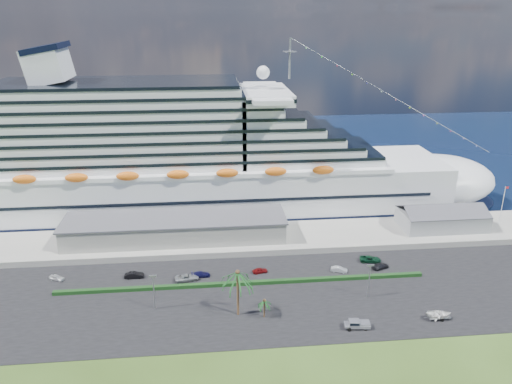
{
  "coord_description": "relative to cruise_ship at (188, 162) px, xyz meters",
  "views": [
    {
      "loc": [
        -15.26,
        -87.6,
        62.27
      ],
      "look_at": [
        -3.52,
        30.0,
        18.46
      ],
      "focal_mm": 35.0,
      "sensor_mm": 36.0,
      "label": 1
    }
  ],
  "objects": [
    {
      "name": "palm_tall",
      "position": [
        11.53,
        -60.0,
        -7.49
      ],
      "size": [
        8.82,
        8.82,
        11.13
      ],
      "color": "#47301E",
      "rests_on": "ground"
    },
    {
      "name": "parked_car_1",
      "position": [
        -12.73,
        -42.04,
        -15.8
      ],
      "size": [
        4.71,
        1.73,
        1.54
      ],
      "primitive_type": "imported",
      "rotation": [
        0.0,
        0.0,
        1.59
      ],
      "color": "black",
      "rests_on": "asphalt_lot"
    },
    {
      "name": "port_shed",
      "position": [
        73.53,
        -24.0,
        -12.3
      ],
      "size": [
        24.0,
        12.31,
        7.37
      ],
      "color": "gray",
      "rests_on": "wharf"
    },
    {
      "name": "boat_trailer",
      "position": [
        53.83,
        -65.99,
        -15.42
      ],
      "size": [
        6.07,
        3.95,
        1.74
      ],
      "color": "gray",
      "rests_on": "asphalt_lot"
    },
    {
      "name": "parked_car_6",
      "position": [
        47.32,
        -39.76,
        -15.82
      ],
      "size": [
        5.85,
        3.64,
        1.51
      ],
      "primitive_type": "imported",
      "rotation": [
        0.0,
        0.0,
        1.35
      ],
      "color": "#0E3922",
      "rests_on": "asphalt_lot"
    },
    {
      "name": "lamp_post_right",
      "position": [
        41.53,
        -56.0,
        -11.35
      ],
      "size": [
        1.6,
        0.35,
        8.27
      ],
      "color": "gray",
      "rests_on": "asphalt_lot"
    },
    {
      "name": "parked_car_7",
      "position": [
        48.74,
        -43.48,
        -15.88
      ],
      "size": [
        5.14,
        3.67,
        1.38
      ],
      "primitive_type": "imported",
      "rotation": [
        0.0,
        0.0,
        1.98
      ],
      "color": "black",
      "rests_on": "asphalt_lot"
    },
    {
      "name": "parked_car_2",
      "position": [
        0.11,
        -44.55,
        -15.78
      ],
      "size": [
        6.17,
        3.94,
        1.58
      ],
      "primitive_type": "imported",
      "rotation": [
        0.0,
        0.0,
        1.82
      ],
      "color": "gray",
      "rests_on": "asphalt_lot"
    },
    {
      "name": "asphalt_lot",
      "position": [
        21.53,
        -53.0,
        -16.63
      ],
      "size": [
        140.0,
        38.0,
        0.12
      ],
      "primitive_type": "cube",
      "color": "black",
      "rests_on": "ground"
    },
    {
      "name": "flagpole",
      "position": [
        91.57,
        -24.0,
        -8.43
      ],
      "size": [
        1.08,
        0.16,
        12.0
      ],
      "color": "silver",
      "rests_on": "wharf"
    },
    {
      "name": "palm_short",
      "position": [
        17.03,
        -61.5,
        -13.03
      ],
      "size": [
        3.53,
        3.53,
        4.56
      ],
      "color": "#47301E",
      "rests_on": "ground"
    },
    {
      "name": "wharf",
      "position": [
        21.53,
        -24.0,
        -15.79
      ],
      "size": [
        240.0,
        20.0,
        1.8
      ],
      "primitive_type": "cube",
      "color": "gray",
      "rests_on": "ground"
    },
    {
      "name": "terminal_building",
      "position": [
        -3.47,
        -24.0,
        -11.68
      ],
      "size": [
        61.0,
        15.0,
        6.3
      ],
      "color": "gray",
      "rests_on": "wharf"
    },
    {
      "name": "pickup_truck",
      "position": [
        35.52,
        -67.37,
        -15.54
      ],
      "size": [
        5.52,
        2.54,
        1.88
      ],
      "color": "black",
      "rests_on": "asphalt_lot"
    },
    {
      "name": "ground",
      "position": [
        21.53,
        -64.0,
        -16.69
      ],
      "size": [
        420.0,
        420.0,
        0.0
      ],
      "primitive_type": "plane",
      "color": "#304517",
      "rests_on": "ground"
    },
    {
      "name": "hedge",
      "position": [
        13.53,
        -48.0,
        -16.12
      ],
      "size": [
        88.0,
        1.1,
        0.9
      ],
      "primitive_type": "cube",
      "color": "black",
      "rests_on": "asphalt_lot"
    },
    {
      "name": "parked_car_5",
      "position": [
        37.9,
        -44.12,
        -15.9
      ],
      "size": [
        4.31,
        2.74,
        1.34
      ],
      "primitive_type": "imported",
      "rotation": [
        0.0,
        0.0,
        1.22
      ],
      "color": "silver",
      "rests_on": "asphalt_lot"
    },
    {
      "name": "parked_car_3",
      "position": [
        3.46,
        -43.11,
        -15.92
      ],
      "size": [
        4.67,
        2.19,
        1.32
      ],
      "primitive_type": "imported",
      "rotation": [
        0.0,
        0.0,
        1.65
      ],
      "color": "#131343",
      "rests_on": "asphalt_lot"
    },
    {
      "name": "water",
      "position": [
        21.53,
        66.0,
        -16.68
      ],
      "size": [
        420.0,
        160.0,
        0.02
      ],
      "primitive_type": "cube",
      "color": "black",
      "rests_on": "ground"
    },
    {
      "name": "parked_car_0",
      "position": [
        -31.35,
        -41.22,
        -15.92
      ],
      "size": [
        4.12,
        2.98,
        1.3
      ],
      "primitive_type": "imported",
      "rotation": [
        0.0,
        0.0,
        1.15
      ],
      "color": "silver",
      "rests_on": "asphalt_lot"
    },
    {
      "name": "cruise_ship",
      "position": [
        0.0,
        0.0,
        0.0
      ],
      "size": [
        191.0,
        38.0,
        54.0
      ],
      "color": "silver",
      "rests_on": "ground"
    },
    {
      "name": "lamp_post_left",
      "position": [
        -6.47,
        -56.0,
        -11.35
      ],
      "size": [
        1.6,
        0.35,
        8.27
      ],
      "color": "gray",
      "rests_on": "asphalt_lot"
    },
    {
      "name": "parked_car_4",
      "position": [
        18.14,
        -42.6,
        -15.94
      ],
      "size": [
        3.95,
        2.1,
        1.28
      ],
      "primitive_type": "imported",
      "rotation": [
        0.0,
        0.0,
        1.73
      ],
      "color": "maroon",
      "rests_on": "asphalt_lot"
    }
  ]
}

